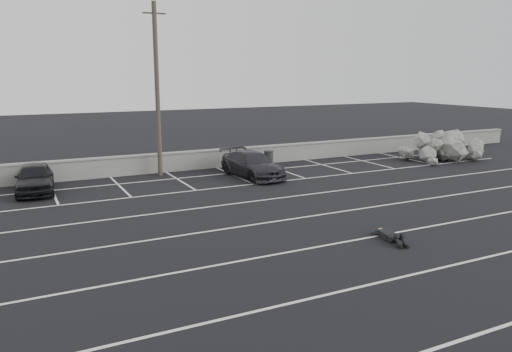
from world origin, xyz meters
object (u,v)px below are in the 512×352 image
car_right (252,164)px  utility_pole (157,90)px  riprap_pile (446,151)px  trash_bin (269,158)px  car_left (35,178)px  person (387,232)px

car_right → utility_pole: (-4.21, 2.57, 3.84)m
car_right → riprap_pile: (13.19, -0.74, -0.12)m
utility_pole → trash_bin: bearing=-1.3°
car_left → utility_pole: 7.39m
car_left → person: size_ratio=1.79×
trash_bin → riprap_pile: riprap_pile is taller
utility_pole → person: bearing=-74.3°
riprap_pile → person: (-13.60, -10.19, -0.33)m
car_left → car_right: car_left is taller
car_right → utility_pole: size_ratio=0.51×
car_right → trash_bin: 3.32m
car_right → person: bearing=-96.6°
trash_bin → car_right: bearing=-133.1°
car_right → person: size_ratio=2.05×
utility_pole → person: 14.67m
trash_bin → riprap_pile: size_ratio=0.16×
utility_pole → person: (3.80, -13.50, -4.29)m
car_left → car_right: size_ratio=0.87×
car_left → riprap_pile: riprap_pile is taller
person → car_left: bearing=141.1°
car_right → riprap_pile: 13.21m
car_right → trash_bin: car_right is taller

